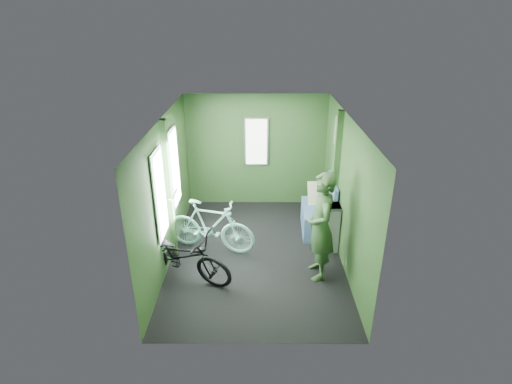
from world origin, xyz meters
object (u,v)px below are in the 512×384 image
bench_seat (319,216)px  bicycle_mint (212,250)px  passenger (321,226)px  waste_box (331,227)px  bicycle_black (183,279)px

bench_seat → bicycle_mint: bearing=-158.1°
bicycle_mint → passenger: (1.71, -0.69, 0.85)m
passenger → waste_box: bearing=153.6°
passenger → bicycle_black: bearing=-91.0°
bicycle_black → bicycle_mint: bicycle_black is taller
bicycle_mint → bench_seat: size_ratio=1.52×
bicycle_mint → bench_seat: bench_seat is taller
bicycle_black → bicycle_mint: bearing=0.1°
bicycle_mint → passenger: bearing=-96.0°
bicycle_black → waste_box: (2.38, 0.89, 0.42)m
passenger → waste_box: passenger is taller
waste_box → bench_seat: (-0.11, 0.59, -0.12)m
bicycle_black → bicycle_mint: 0.89m
bicycle_black → bicycle_mint: size_ratio=1.09×
bicycle_mint → passenger: passenger is taller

